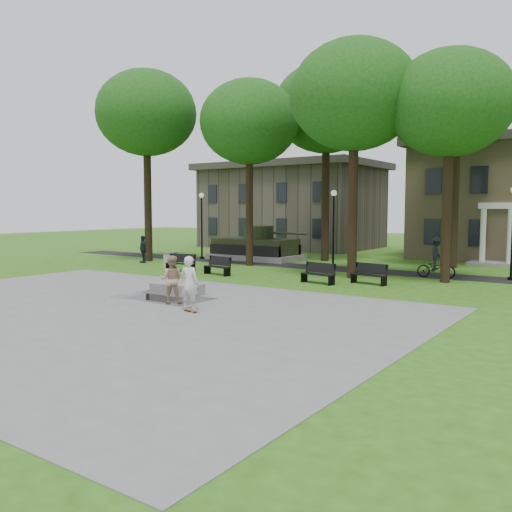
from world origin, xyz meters
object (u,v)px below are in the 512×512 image
Objects in this scene: cyclist at (436,261)px; skateboarder at (189,283)px; concrete_block at (177,289)px; park_bench_0 at (181,262)px; friend_watching at (171,279)px; trash_bin at (170,260)px.

skateboarder is at bearing 158.36° from cyclist.
skateboarder is (2.86, -2.41, 0.74)m from concrete_block.
skateboarder reaches higher than park_bench_0.
cyclist is at bearing 14.81° from park_bench_0.
concrete_block is at bearing -56.24° from park_bench_0.
friend_watching reaches higher than park_bench_0.
friend_watching is 1.90× the size of trash_bin.
trash_bin is at bearing 103.00° from cyclist.
skateboarder is at bearing -53.70° from park_bench_0.
park_bench_0 is 1.87m from trash_bin.
cyclist is at bearing -145.36° from friend_watching.
skateboarder is 14.08m from trash_bin.
concrete_block is 2.30m from friend_watching.
cyclist reaches higher than park_bench_0.
park_bench_0 is at bearing 131.43° from concrete_block.
cyclist is 14.06m from park_bench_0.
cyclist reaches higher than concrete_block.
friend_watching is (-1.52, 0.68, -0.05)m from skateboarder.
trash_bin is at bearing 146.61° from park_bench_0.
concrete_block is 10.34m from trash_bin.
friend_watching is 12.52m from trash_bin.
park_bench_0 is at bearing 108.20° from cyclist.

